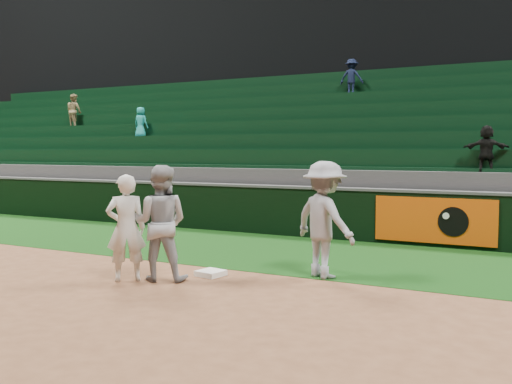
% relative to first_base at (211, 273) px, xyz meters
% --- Properties ---
extents(ground, '(70.00, 70.00, 0.00)m').
position_rel_first_base_xyz_m(ground, '(-0.17, -0.34, -0.05)').
color(ground, brown).
rests_on(ground, ground).
extents(foul_grass, '(36.00, 4.20, 0.01)m').
position_rel_first_base_xyz_m(foul_grass, '(-0.17, 2.66, -0.04)').
color(foul_grass, black).
rests_on(foul_grass, ground).
extents(upper_deck, '(40.00, 12.00, 12.00)m').
position_rel_first_base_xyz_m(upper_deck, '(-0.17, 17.11, 5.95)').
color(upper_deck, black).
rests_on(upper_deck, ground).
extents(first_base, '(0.47, 0.47, 0.09)m').
position_rel_first_base_xyz_m(first_base, '(0.00, 0.00, 0.00)').
color(first_base, white).
rests_on(first_base, ground).
extents(first_baseman, '(0.75, 0.74, 1.75)m').
position_rel_first_base_xyz_m(first_baseman, '(-1.01, -0.96, 0.83)').
color(first_baseman, silver).
rests_on(first_baseman, ground).
extents(baserunner, '(1.12, 1.00, 1.90)m').
position_rel_first_base_xyz_m(baserunner, '(-0.56, -0.65, 0.90)').
color(baserunner, '#A2A4AC').
rests_on(baserunner, ground).
extents(base_coach, '(1.45, 1.20, 1.95)m').
position_rel_first_base_xyz_m(base_coach, '(1.76, 0.76, 0.94)').
color(base_coach, '#90929C').
rests_on(base_coach, foul_grass).
extents(field_wall, '(36.00, 0.45, 1.25)m').
position_rel_first_base_xyz_m(field_wall, '(-0.14, 4.86, 0.59)').
color(field_wall, black).
rests_on(field_wall, ground).
extents(stadium_seating, '(36.00, 5.95, 5.08)m').
position_rel_first_base_xyz_m(stadium_seating, '(-0.17, 8.63, 1.65)').
color(stadium_seating, '#373739').
rests_on(stadium_seating, ground).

